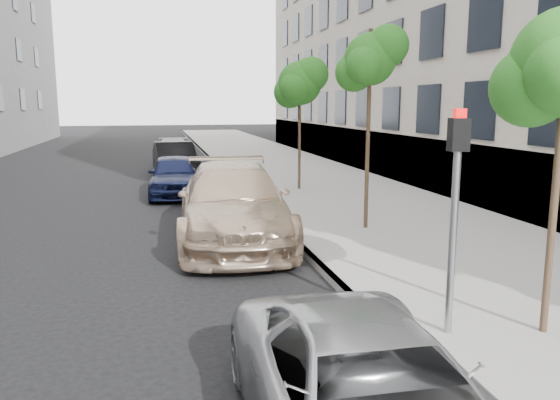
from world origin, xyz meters
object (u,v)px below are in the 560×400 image
object	(u,v)px
tree_far	(301,83)
sedan_rear	(173,151)
tree_mid	(371,60)
minivan	(371,400)
suv	(233,203)
sedan_blue	(174,175)
signal_pole	(455,196)
sedan_black	(175,160)

from	to	relation	value
tree_far	sedan_rear	world-z (taller)	tree_far
tree_mid	minivan	distance (m)	9.74
minivan	sedan_rear	distance (m)	25.57
suv	minivan	bearing A→B (deg)	-85.38
tree_mid	sedan_rear	distance (m)	17.99
tree_mid	minivan	size ratio (longest dim) A/B	1.09
sedan_blue	sedan_rear	world-z (taller)	sedan_blue
tree_mid	signal_pole	xyz separation A→B (m)	(-1.32, -6.25, -2.21)
tree_mid	sedan_rear	size ratio (longest dim) A/B	1.06
suv	sedan_rear	world-z (taller)	suv
signal_pole	sedan_rear	size ratio (longest dim) A/B	0.65
tree_far	sedan_blue	distance (m)	5.51
sedan_black	suv	bearing A→B (deg)	-90.15
signal_pole	suv	size ratio (longest dim) A/B	0.49
sedan_blue	suv	bearing A→B (deg)	-78.13
tree_mid	sedan_rear	world-z (taller)	tree_mid
sedan_blue	sedan_rear	size ratio (longest dim) A/B	0.92
sedan_blue	sedan_rear	bearing A→B (deg)	90.60
minivan	suv	world-z (taller)	suv
sedan_black	sedan_blue	bearing A→B (deg)	-97.03
sedan_black	tree_mid	bearing A→B (deg)	-74.63
minivan	sedan_blue	bearing A→B (deg)	96.05
sedan_blue	tree_far	bearing A→B (deg)	-0.57
tree_far	suv	distance (m)	7.92
sedan_black	sedan_rear	size ratio (longest dim) A/B	1.00
signal_pole	minivan	bearing A→B (deg)	-127.56
tree_mid	sedan_blue	xyz separation A→B (m)	(-4.49, 6.73, -3.51)
suv	sedan_black	distance (m)	11.81
tree_mid	tree_far	bearing A→B (deg)	90.00
tree_far	tree_mid	bearing A→B (deg)	-90.00
suv	signal_pole	bearing A→B (deg)	-67.49
signal_pole	sedan_rear	xyz separation A→B (m)	(-2.85, 23.39, -1.35)
tree_mid	signal_pole	size ratio (longest dim) A/B	1.63
suv	sedan_blue	xyz separation A→B (m)	(-1.13, 6.74, -0.17)
sedan_rear	tree_far	bearing A→B (deg)	-66.79
minivan	signal_pole	bearing A→B (deg)	48.84
tree_far	minivan	size ratio (longest dim) A/B	1.04
signal_pole	minivan	world-z (taller)	signal_pole
tree_far	sedan_blue	xyz separation A→B (m)	(-4.49, 0.23, -3.18)
sedan_rear	sedan_blue	bearing A→B (deg)	-89.95
tree_far	sedan_black	size ratio (longest dim) A/B	1.01
signal_pole	sedan_black	world-z (taller)	signal_pole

